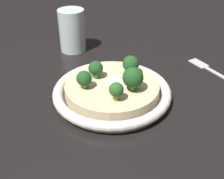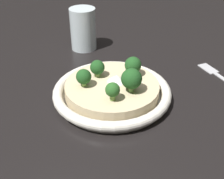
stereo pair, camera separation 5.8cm
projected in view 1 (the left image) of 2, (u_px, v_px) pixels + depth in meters
ground_plane at (112, 98)px, 0.59m from camera, size 6.00×6.00×0.00m
risotto_bowl at (112, 91)px, 0.58m from camera, size 0.24×0.24×0.03m
cheese_sprinkle at (116, 78)px, 0.57m from camera, size 0.04×0.04×0.01m
broccoli_front_left at (84, 79)px, 0.55m from camera, size 0.03×0.03×0.04m
broccoli_front at (116, 90)px, 0.51m from camera, size 0.03×0.03×0.04m
broccoli_back at (131, 64)px, 0.59m from camera, size 0.04×0.04×0.04m
broccoli_front_right at (133, 78)px, 0.54m from camera, size 0.04×0.04×0.05m
broccoli_left at (96, 69)px, 0.58m from camera, size 0.03×0.03×0.04m
drinking_glass at (72, 31)px, 0.75m from camera, size 0.07×0.07×0.11m
fork_utensil at (210, 69)px, 0.69m from camera, size 0.13×0.13×0.00m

